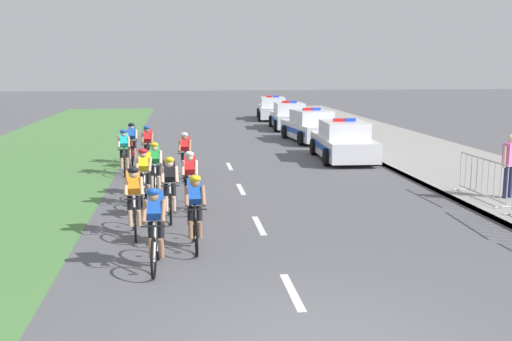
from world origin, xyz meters
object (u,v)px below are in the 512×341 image
(cyclist_fifth, at_px, (190,179))
(cyclist_sixth, at_px, (145,176))
(cyclist_fourth, at_px, (170,187))
(cyclist_lead, at_px, (155,226))
(cyclist_tenth, at_px, (148,146))
(spectator_closest, at_px, (510,162))
(police_car_furthest, at_px, (273,109))
(cyclist_eighth, at_px, (185,155))
(police_car_nearest, at_px, (343,142))
(police_car_third, at_px, (289,117))
(cyclist_eleventh, at_px, (132,142))
(cyclist_third, at_px, (134,199))
(cyclist_second, at_px, (195,210))
(cyclist_seventh, at_px, (155,168))
(crowd_barrier_rear, at_px, (482,179))
(police_car_second, at_px, (311,127))
(cyclist_ninth, at_px, (124,151))

(cyclist_fifth, distance_m, cyclist_sixth, 1.31)
(cyclist_fourth, bearing_deg, cyclist_fifth, 60.26)
(cyclist_lead, xyz_separation_m, cyclist_tenth, (-0.67, 10.59, 0.00))
(cyclist_fourth, xyz_separation_m, spectator_closest, (8.76, 0.67, 0.30))
(police_car_furthest, bearing_deg, cyclist_eighth, -106.20)
(police_car_nearest, xyz_separation_m, police_car_third, (-0.00, 11.39, 0.00))
(cyclist_eleventh, bearing_deg, police_car_furthest, 65.49)
(cyclist_third, xyz_separation_m, cyclist_tenth, (-0.14, 8.42, 0.00))
(cyclist_second, bearing_deg, cyclist_fourth, 102.65)
(cyclist_lead, distance_m, cyclist_second, 1.31)
(cyclist_seventh, height_order, police_car_nearest, police_car_nearest)
(cyclist_fifth, relative_size, cyclist_seventh, 1.00)
(cyclist_second, distance_m, crowd_barrier_rear, 8.10)
(cyclist_sixth, xyz_separation_m, police_car_second, (7.07, 12.38, -0.11))
(cyclist_third, bearing_deg, spectator_closest, 11.47)
(cyclist_seventh, bearing_deg, cyclist_tenth, 95.40)
(cyclist_third, distance_m, crowd_barrier_rear, 8.97)
(cyclist_fifth, distance_m, cyclist_ninth, 5.62)
(cyclist_second, distance_m, cyclist_fifth, 3.17)
(crowd_barrier_rear, bearing_deg, cyclist_eighth, 150.64)
(police_car_second, bearing_deg, cyclist_eighth, -124.03)
(cyclist_third, xyz_separation_m, cyclist_eleventh, (-0.77, 9.55, 0.00))
(cyclist_seventh, height_order, crowd_barrier_rear, cyclist_seventh)
(cyclist_fifth, distance_m, police_car_nearest, 9.43)
(spectator_closest, bearing_deg, cyclist_ninth, 152.44)
(police_car_furthest, bearing_deg, cyclist_third, -104.86)
(cyclist_eighth, distance_m, cyclist_eleventh, 3.83)
(cyclist_tenth, bearing_deg, cyclist_lead, -86.40)
(cyclist_fourth, bearing_deg, police_car_nearest, 51.90)
(cyclist_lead, height_order, police_car_third, police_car_third)
(police_car_third, bearing_deg, cyclist_lead, -106.04)
(cyclist_third, distance_m, cyclist_fifth, 2.41)
(cyclist_seventh, bearing_deg, cyclist_fourth, -80.70)
(cyclist_fourth, distance_m, spectator_closest, 8.79)
(police_car_furthest, bearing_deg, cyclist_ninth, -112.22)
(cyclist_eighth, xyz_separation_m, police_car_second, (6.01, 8.89, -0.11))
(police_car_nearest, relative_size, spectator_closest, 2.67)
(cyclist_fifth, xyz_separation_m, crowd_barrier_rear, (7.56, -0.16, -0.14))
(cyclist_tenth, relative_size, police_car_second, 0.38)
(cyclist_fifth, relative_size, police_car_third, 0.38)
(cyclist_eighth, distance_m, crowd_barrier_rear, 8.76)
(cyclist_fifth, distance_m, cyclist_tenth, 6.47)
(cyclist_tenth, xyz_separation_m, police_car_nearest, (7.27, 1.01, -0.11))
(cyclist_lead, bearing_deg, cyclist_ninth, 98.28)
(cyclist_second, bearing_deg, police_car_second, 70.00)
(cyclist_second, relative_size, cyclist_fourth, 1.00)
(cyclist_second, height_order, police_car_furthest, police_car_furthest)
(cyclist_lead, relative_size, police_car_second, 0.38)
(cyclist_fourth, distance_m, crowd_barrier_rear, 8.07)
(cyclist_ninth, xyz_separation_m, cyclist_eleventh, (0.09, 2.23, 0.00))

